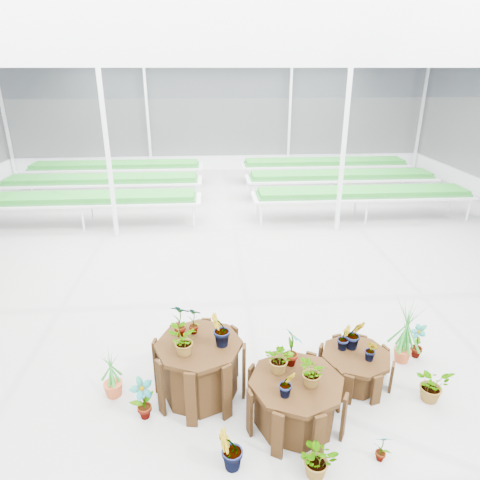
{
  "coord_description": "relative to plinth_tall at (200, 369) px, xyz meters",
  "views": [
    {
      "loc": [
        -0.47,
        -6.91,
        4.2
      ],
      "look_at": [
        0.05,
        0.25,
        1.3
      ],
      "focal_mm": 32.0,
      "sensor_mm": 36.0,
      "label": 1
    }
  ],
  "objects": [
    {
      "name": "plinth_mid",
      "position": [
        1.2,
        -0.6,
        -0.09
      ],
      "size": [
        1.49,
        1.49,
        0.64
      ],
      "primitive_type": "cylinder",
      "rotation": [
        0.0,
        0.0,
        0.26
      ],
      "color": "black",
      "rests_on": "ground"
    },
    {
      "name": "nursery_plants",
      "position": [
        1.16,
        -0.1,
        0.12
      ],
      "size": [
        4.84,
        2.67,
        1.33
      ],
      "color": "#1E7322",
      "rests_on": "ground"
    },
    {
      "name": "greenhouse_shell",
      "position": [
        0.67,
        2.16,
        1.84
      ],
      "size": [
        18.0,
        24.0,
        4.5
      ],
      "primitive_type": null,
      "color": "white",
      "rests_on": "ground"
    },
    {
      "name": "ground_plane",
      "position": [
        0.67,
        2.16,
        -0.41
      ],
      "size": [
        24.0,
        24.0,
        0.0
      ],
      "primitive_type": "plane",
      "color": "gray",
      "rests_on": "ground"
    },
    {
      "name": "plinth_low",
      "position": [
        2.2,
        0.1,
        -0.18
      ],
      "size": [
        1.24,
        1.24,
        0.45
      ],
      "primitive_type": "cylinder",
      "rotation": [
        0.0,
        0.0,
        0.28
      ],
      "color": "black",
      "rests_on": "ground"
    },
    {
      "name": "plinth_tall",
      "position": [
        0.0,
        0.0,
        0.0
      ],
      "size": [
        1.39,
        1.39,
        0.82
      ],
      "primitive_type": "cylinder",
      "rotation": [
        0.0,
        0.0,
        -0.17
      ],
      "color": "black",
      "rests_on": "ground"
    },
    {
      "name": "steel_frame",
      "position": [
        0.67,
        2.16,
        1.84
      ],
      "size": [
        18.0,
        24.0,
        4.5
      ],
      "primitive_type": null,
      "color": "silver",
      "rests_on": "ground"
    },
    {
      "name": "nursery_benches",
      "position": [
        0.67,
        9.36,
        0.01
      ],
      "size": [
        16.0,
        7.0,
        0.84
      ],
      "primitive_type": null,
      "color": "silver",
      "rests_on": "ground"
    }
  ]
}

